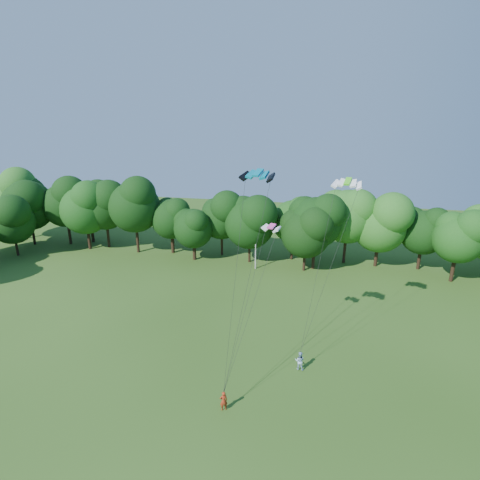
# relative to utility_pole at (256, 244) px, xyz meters

# --- Properties ---
(ground) EXTENTS (160.00, 160.00, 0.00)m
(ground) POSITION_rel_utility_pole_xyz_m (1.27, -32.07, -3.82)
(ground) COLOR #294B14
(ground) RESTS_ON ground
(utility_pole) EXTENTS (1.44, 0.48, 7.38)m
(utility_pole) POSITION_rel_utility_pole_xyz_m (0.00, 0.00, 0.00)
(utility_pole) COLOR #B5B4AB
(utility_pole) RESTS_ON ground
(kite_flyer_left) EXTENTS (0.70, 0.62, 1.62)m
(kite_flyer_left) POSITION_rel_utility_pole_xyz_m (2.71, -28.52, -3.01)
(kite_flyer_left) COLOR #9F2D14
(kite_flyer_left) RESTS_ON ground
(kite_flyer_right) EXTENTS (0.90, 0.73, 1.73)m
(kite_flyer_right) POSITION_rel_utility_pole_xyz_m (7.98, -22.36, -2.95)
(kite_flyer_right) COLOR #A9CDEB
(kite_flyer_right) RESTS_ON ground
(kite_teal) EXTENTS (2.73, 1.68, 0.52)m
(kite_teal) POSITION_rel_utility_pole_xyz_m (4.19, -23.37, 13.46)
(kite_teal) COLOR #04748E
(kite_teal) RESTS_ON ground
(kite_green) EXTENTS (2.66, 1.66, 0.60)m
(kite_green) POSITION_rel_utility_pole_xyz_m (11.01, -17.55, 12.17)
(kite_green) COLOR #4EE322
(kite_green) RESTS_ON ground
(kite_pink) EXTENTS (1.80, 1.33, 0.34)m
(kite_pink) POSITION_rel_utility_pole_xyz_m (4.86, -20.02, 8.48)
(kite_pink) COLOR #F243AF
(kite_pink) RESTS_ON ground
(tree_back_west) EXTENTS (8.76, 8.76, 12.74)m
(tree_back_west) POSITION_rel_utility_pole_xyz_m (-29.22, 2.70, 4.13)
(tree_back_west) COLOR #2F2213
(tree_back_west) RESTS_ON ground
(tree_back_center) EXTENTS (7.69, 7.69, 11.19)m
(tree_back_center) POSITION_rel_utility_pole_xyz_m (7.05, 0.85, 3.17)
(tree_back_center) COLOR #301F12
(tree_back_center) RESTS_ON ground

